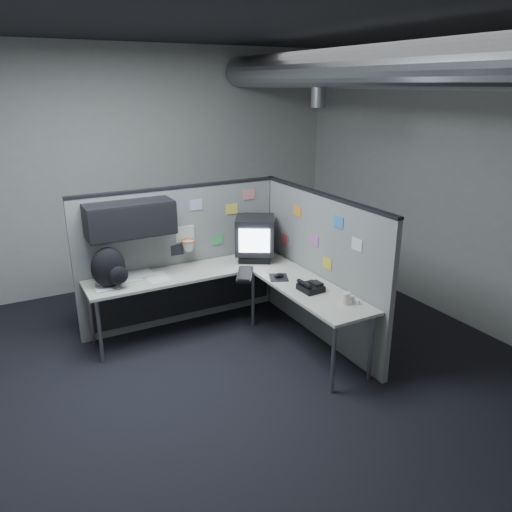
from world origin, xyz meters
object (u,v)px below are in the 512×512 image
monitor (255,238)px  desk (222,285)px  backpack (109,268)px  keyboard (245,274)px  phone (310,287)px

monitor → desk: bearing=-166.4°
desk → backpack: size_ratio=5.47×
keyboard → phone: (0.39, -0.68, 0.02)m
keyboard → phone: bearing=-73.4°
desk → backpack: backpack is taller
desk → phone: size_ratio=9.84×
desk → backpack: 1.20m
desk → phone: (0.60, -0.81, 0.16)m
desk → backpack: bearing=167.9°
phone → desk: bearing=134.2°
keyboard → backpack: (-1.35, 0.38, 0.19)m
monitor → backpack: (-1.71, -0.06, -0.06)m
monitor → backpack: monitor is taller
monitor → backpack: size_ratio=1.43×
keyboard → backpack: bearing=151.0°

